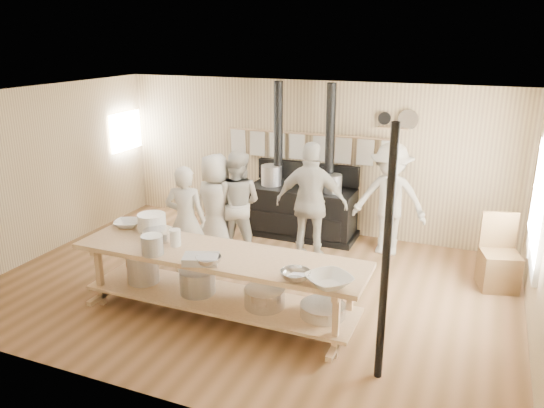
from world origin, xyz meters
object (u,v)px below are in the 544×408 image
at_px(cook_right, 311,204).
at_px(cook_center, 216,205).
at_px(cook_by_window, 390,200).
at_px(roasting_pan, 201,259).
at_px(chair, 498,267).
at_px(prep_table, 218,278).
at_px(cook_far_left, 186,220).
at_px(stove, 301,206).
at_px(cook_left, 237,204).

bearing_deg(cook_right, cook_center, 6.95).
relative_size(cook_center, cook_by_window, 0.92).
distance_m(cook_by_window, roasting_pan, 3.49).
distance_m(chair, roasting_pan, 4.09).
xyz_separation_m(prep_table, cook_center, (-0.94, 1.71, 0.29)).
height_order(cook_by_window, chair, cook_by_window).
bearing_deg(roasting_pan, cook_right, 77.04).
relative_size(cook_by_window, roasting_pan, 4.45).
bearing_deg(roasting_pan, cook_far_left, 127.31).
relative_size(prep_table, cook_far_left, 2.26).
bearing_deg(prep_table, chair, 34.44).
xyz_separation_m(stove, prep_table, (-0.00, -3.02, -0.00)).
bearing_deg(cook_far_left, cook_center, -111.68).
bearing_deg(cook_by_window, stove, 172.30).
height_order(cook_left, cook_center, cook_left).
relative_size(cook_by_window, chair, 1.72).
xyz_separation_m(cook_left, cook_right, (1.17, 0.14, 0.10)).
xyz_separation_m(cook_right, chair, (2.65, 0.15, -0.62)).
relative_size(cook_far_left, roasting_pan, 4.02).
distance_m(stove, cook_far_left, 2.30).
xyz_separation_m(prep_table, cook_left, (-0.66, 1.88, 0.31)).
height_order(cook_center, chair, cook_center).
xyz_separation_m(cook_far_left, cook_center, (0.09, 0.73, 0.01)).
distance_m(cook_left, roasting_pan, 2.29).
bearing_deg(prep_table, cook_right, 75.87).
bearing_deg(cook_by_window, cook_right, -141.68).
bearing_deg(roasting_pan, cook_left, 105.91).
distance_m(cook_center, cook_right, 1.48).
bearing_deg(roasting_pan, cook_center, 113.96).
height_order(cook_right, cook_by_window, cook_right).
xyz_separation_m(cook_far_left, cook_by_window, (2.55, 1.82, 0.09)).
relative_size(prep_table, cook_by_window, 2.04).
relative_size(cook_center, roasting_pan, 4.08).
xyz_separation_m(prep_table, chair, (3.15, 2.16, -0.22)).
distance_m(prep_table, cook_by_window, 3.21).
relative_size(cook_left, chair, 1.61).
relative_size(prep_table, roasting_pan, 9.06).
distance_m(cook_far_left, cook_center, 0.74).
relative_size(stove, chair, 2.53).
distance_m(cook_left, chair, 3.86).
height_order(prep_table, cook_far_left, cook_far_left).
bearing_deg(stove, cook_by_window, -8.09).
height_order(cook_center, cook_right, cook_right).
relative_size(cook_right, roasting_pan, 4.66).
distance_m(prep_table, cook_center, 1.98).
bearing_deg(cook_right, chair, 178.47).
relative_size(prep_table, cook_left, 2.18).
xyz_separation_m(cook_far_left, cook_left, (0.37, 0.90, 0.03)).
xyz_separation_m(cook_center, cook_right, (1.45, 0.30, 0.12)).
bearing_deg(cook_far_left, cook_left, -127.13).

